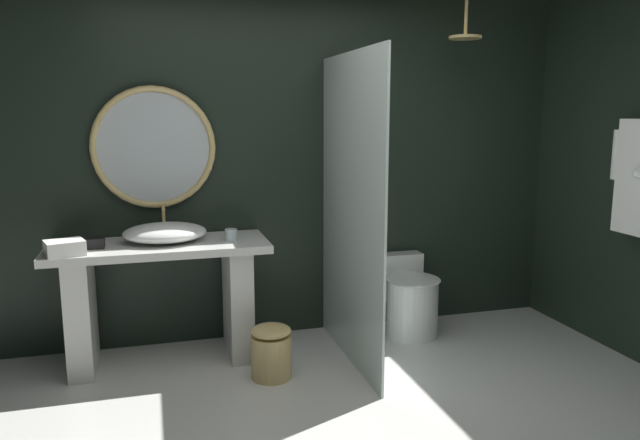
# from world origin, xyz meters

# --- Properties ---
(back_wall_panel) EXTENTS (4.80, 0.10, 2.60)m
(back_wall_panel) POSITION_xyz_m (0.00, 1.90, 1.30)
(back_wall_panel) COLOR black
(back_wall_panel) RESTS_ON ground_plane
(vanity_counter) EXTENTS (1.43, 0.59, 0.82)m
(vanity_counter) POSITION_xyz_m (-0.81, 1.54, 0.50)
(vanity_counter) COLOR silver
(vanity_counter) RESTS_ON ground_plane
(vessel_sink) EXTENTS (0.55, 0.45, 0.22)m
(vessel_sink) POSITION_xyz_m (-0.77, 1.57, 0.89)
(vessel_sink) COLOR white
(vessel_sink) RESTS_ON vanity_counter
(tumbler_cup) EXTENTS (0.08, 0.08, 0.08)m
(tumbler_cup) POSITION_xyz_m (-0.34, 1.49, 0.86)
(tumbler_cup) COLOR silver
(tumbler_cup) RESTS_ON vanity_counter
(tissue_box) EXTENTS (0.13, 0.12, 0.07)m
(tissue_box) POSITION_xyz_m (-1.21, 1.50, 0.86)
(tissue_box) COLOR black
(tissue_box) RESTS_ON vanity_counter
(round_wall_mirror) EXTENTS (0.84, 0.04, 0.84)m
(round_wall_mirror) POSITION_xyz_m (-0.81, 1.81, 1.44)
(round_wall_mirror) COLOR tan
(shower_glass_panel) EXTENTS (0.02, 1.25, 2.07)m
(shower_glass_panel) POSITION_xyz_m (0.43, 1.22, 1.03)
(shower_glass_panel) COLOR silver
(shower_glass_panel) RESTS_ON ground_plane
(rain_shower_head) EXTENTS (0.23, 0.23, 0.30)m
(rain_shower_head) POSITION_xyz_m (1.37, 1.50, 2.23)
(rain_shower_head) COLOR tan
(toilet) EXTENTS (0.41, 0.56, 0.58)m
(toilet) POSITION_xyz_m (1.02, 1.56, 0.27)
(toilet) COLOR white
(toilet) RESTS_ON ground_plane
(waste_bin) EXTENTS (0.26, 0.26, 0.35)m
(waste_bin) POSITION_xyz_m (-0.15, 1.07, 0.18)
(waste_bin) COLOR tan
(waste_bin) RESTS_ON ground_plane
(folded_hand_towel) EXTENTS (0.26, 0.24, 0.09)m
(folded_hand_towel) POSITION_xyz_m (-1.37, 1.34, 0.87)
(folded_hand_towel) COLOR white
(folded_hand_towel) RESTS_ON vanity_counter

